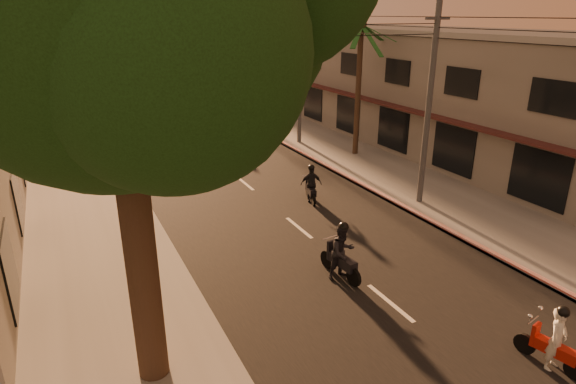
% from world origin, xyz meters
% --- Properties ---
extents(ground, '(160.00, 160.00, 0.00)m').
position_xyz_m(ground, '(0.00, 0.00, 0.00)').
color(ground, '#383023').
rests_on(ground, ground).
extents(road, '(10.00, 140.00, 0.02)m').
position_xyz_m(road, '(0.00, 20.00, 0.01)').
color(road, black).
rests_on(road, ground).
extents(sidewalk_right, '(5.00, 140.00, 0.12)m').
position_xyz_m(sidewalk_right, '(7.50, 20.00, 0.06)').
color(sidewalk_right, slate).
rests_on(sidewalk_right, ground).
extents(sidewalk_left, '(5.00, 140.00, 0.12)m').
position_xyz_m(sidewalk_left, '(-7.50, 20.00, 0.06)').
color(sidewalk_left, slate).
rests_on(sidewalk_left, ground).
extents(curb_stripe, '(0.20, 60.00, 0.20)m').
position_xyz_m(curb_stripe, '(5.10, 15.00, 0.10)').
color(curb_stripe, red).
rests_on(curb_stripe, ground).
extents(shophouse_row, '(8.80, 34.20, 7.30)m').
position_xyz_m(shophouse_row, '(13.95, 18.00, 3.65)').
color(shophouse_row, gray).
rests_on(shophouse_row, ground).
extents(palm_tree, '(5.00, 5.00, 8.20)m').
position_xyz_m(palm_tree, '(8.00, 16.00, 7.15)').
color(palm_tree, black).
rests_on(palm_tree, ground).
extents(utility_poles, '(1.20, 48.26, 9.00)m').
position_xyz_m(utility_poles, '(6.20, 20.00, 6.54)').
color(utility_poles, '#38383A').
rests_on(utility_poles, ground).
extents(filler_right, '(8.00, 14.00, 6.00)m').
position_xyz_m(filler_right, '(14.00, 45.00, 3.00)').
color(filler_right, gray).
rests_on(filler_right, ground).
extents(scooter_red, '(0.85, 1.77, 1.76)m').
position_xyz_m(scooter_red, '(1.83, -1.98, 0.78)').
color(scooter_red, black).
rests_on(scooter_red, ground).
extents(scooter_mid_a, '(1.08, 2.03, 2.00)m').
position_xyz_m(scooter_mid_a, '(-0.52, 3.94, 0.90)').
color(scooter_mid_a, black).
rests_on(scooter_mid_a, ground).
extents(scooter_mid_b, '(1.21, 1.77, 1.79)m').
position_xyz_m(scooter_mid_b, '(1.86, 10.41, 0.81)').
color(scooter_mid_b, black).
rests_on(scooter_mid_b, ground).
extents(scooter_far_a, '(1.03, 1.78, 1.77)m').
position_xyz_m(scooter_far_a, '(1.69, 21.80, 0.80)').
color(scooter_far_a, black).
rests_on(scooter_far_a, ground).
extents(scooter_far_b, '(1.24, 1.87, 1.84)m').
position_xyz_m(scooter_far_b, '(1.35, 27.33, 0.84)').
color(scooter_far_b, black).
rests_on(scooter_far_b, ground).
extents(parked_car, '(3.02, 4.99, 1.48)m').
position_xyz_m(parked_car, '(4.06, 26.15, 0.74)').
color(parked_car, '#A2A4AA').
rests_on(parked_car, ground).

